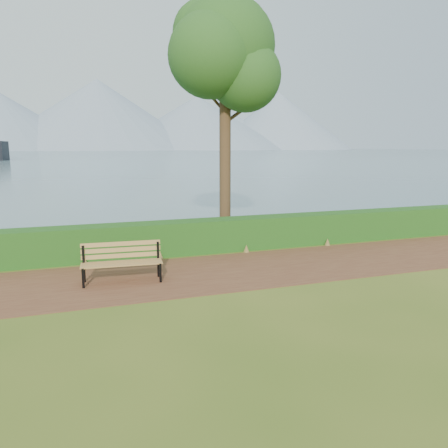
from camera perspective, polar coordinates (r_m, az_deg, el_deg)
name	(u,v)px	position (r m, az deg, el deg)	size (l,w,h in m)	color
ground	(218,275)	(11.24, -0.79, -6.72)	(140.00, 140.00, 0.00)	#455C1A
path	(214,272)	(11.51, -1.26, -6.29)	(40.00, 3.40, 0.01)	#592F1E
hedge	(192,237)	(13.54, -4.22, -1.65)	(32.00, 0.85, 1.00)	#184513
water	(79,152)	(270.27, -18.42, 8.92)	(700.00, 510.00, 0.00)	#3F5965
mountains	(64,118)	(417.03, -20.20, 12.87)	(585.00, 190.00, 70.00)	gray
bench	(122,259)	(10.90, -13.22, -4.51)	(1.95, 0.71, 0.96)	black
tree	(225,53)	(15.82, 0.15, 21.41)	(4.06, 3.78, 8.55)	#382517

